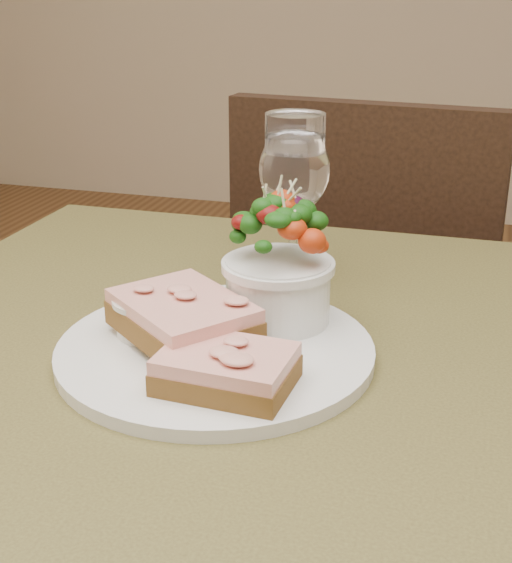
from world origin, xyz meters
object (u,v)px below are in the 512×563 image
(salad_bowl, at_px, (278,262))
(dinner_plate, at_px, (215,350))
(sandwich_front, at_px, (226,369))
(chair_far, at_px, (373,409))
(cafe_table, at_px, (246,448))
(sandwich_back, at_px, (183,317))
(ramekin, at_px, (150,314))
(wine_glass, at_px, (294,175))

(salad_bowl, bearing_deg, dinner_plate, -120.93)
(sandwich_front, bearing_deg, chair_far, 91.46)
(cafe_table, bearing_deg, sandwich_front, -83.58)
(dinner_plate, bearing_deg, salad_bowl, 59.07)
(sandwich_back, bearing_deg, ramekin, -154.93)
(dinner_plate, xyz_separation_m, wine_glass, (0.02, 0.20, 0.12))
(sandwich_front, relative_size, salad_bowl, 0.87)
(chair_far, xyz_separation_m, salad_bowl, (-0.02, -0.65, 0.53))
(chair_far, xyz_separation_m, sandwich_front, (-0.03, -0.79, 0.48))
(chair_far, height_order, sandwich_back, chair_far)
(cafe_table, bearing_deg, dinner_plate, -153.40)
(cafe_table, xyz_separation_m, wine_glass, (-0.00, 0.18, 0.22))
(chair_far, height_order, sandwich_front, chair_far)
(chair_far, bearing_deg, ramekin, 85.79)
(cafe_table, height_order, sandwich_back, sandwich_back)
(ramekin, xyz_separation_m, wine_glass, (0.09, 0.19, 0.09))
(wine_glass, bearing_deg, dinner_plate, -97.00)
(ramekin, xyz_separation_m, salad_bowl, (0.11, 0.06, 0.04))
(sandwich_front, height_order, wine_glass, wine_glass)
(chair_far, height_order, wine_glass, wine_glass)
(sandwich_front, relative_size, sandwich_back, 0.70)
(cafe_table, distance_m, salad_bowl, 0.18)
(sandwich_front, bearing_deg, wine_glass, 95.73)
(dinner_plate, height_order, ramekin, ramekin)
(cafe_table, bearing_deg, salad_bowl, 73.82)
(salad_bowl, bearing_deg, ramekin, -149.62)
(dinner_plate, distance_m, sandwich_front, 0.08)
(cafe_table, bearing_deg, chair_far, 86.78)
(cafe_table, relative_size, dinner_plate, 2.78)
(chair_far, relative_size, sandwich_front, 8.14)
(sandwich_back, bearing_deg, cafe_table, 54.48)
(cafe_table, bearing_deg, ramekin, -175.72)
(cafe_table, xyz_separation_m, salad_bowl, (0.02, 0.06, 0.17))
(sandwich_front, xyz_separation_m, salad_bowl, (0.01, 0.14, 0.04))
(sandwich_back, bearing_deg, salad_bowl, 83.92)
(sandwich_back, bearing_deg, wine_glass, 113.51)
(cafe_table, bearing_deg, wine_glass, 90.11)
(ramekin, height_order, wine_glass, wine_glass)
(sandwich_back, relative_size, salad_bowl, 1.25)
(sandwich_front, bearing_deg, sandwich_back, 137.26)
(chair_far, bearing_deg, wine_glass, 91.72)
(cafe_table, relative_size, chair_far, 0.89)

